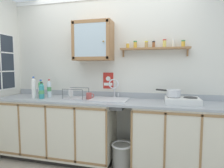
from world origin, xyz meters
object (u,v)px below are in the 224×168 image
object	(u,v)px
sink	(110,101)
wall_cabinet	(93,41)
bottle_opaque_white_0	(34,88)
hot_plate_stove	(182,100)
warning_sign	(108,81)
dish_rack	(75,97)
saucepan	(173,93)
bottle_soda_green_1	(41,89)
trash_bin	(122,156)
bottle_detergent_teal_3	(42,91)
mug	(89,96)
bottle_water_clear_2	(49,89)

from	to	relation	value
sink	wall_cabinet	xyz separation A→B (m)	(-0.28, 0.12, 0.87)
bottle_opaque_white_0	sink	bearing A→B (deg)	7.35
hot_plate_stove	warning_sign	world-z (taller)	warning_sign
sink	dish_rack	bearing A→B (deg)	-177.05
saucepan	bottle_opaque_white_0	distance (m)	2.00
bottle_soda_green_1	trash_bin	bearing A→B (deg)	-4.94
bottle_detergent_teal_3	mug	bearing A→B (deg)	10.40
bottle_soda_green_1	trash_bin	xyz separation A→B (m)	(1.30, -0.11, -0.87)
hot_plate_stove	bottle_soda_green_1	xyz separation A→B (m)	(-2.06, 0.02, 0.09)
mug	bottle_opaque_white_0	bearing A→B (deg)	-171.44
sink	bottle_water_clear_2	xyz separation A→B (m)	(-0.95, -0.02, 0.15)
dish_rack	saucepan	bearing A→B (deg)	0.50
dish_rack	trash_bin	world-z (taller)	dish_rack
saucepan	dish_rack	size ratio (longest dim) A/B	0.96
bottle_opaque_white_0	bottle_water_clear_2	xyz separation A→B (m)	(0.18, 0.13, -0.02)
bottle_soda_green_1	trash_bin	size ratio (longest dim) A/B	0.76
hot_plate_stove	bottle_detergent_teal_3	distance (m)	1.97
saucepan	trash_bin	world-z (taller)	saucepan
bottle_detergent_teal_3	wall_cabinet	size ratio (longest dim) A/B	0.42
hot_plate_stove	trash_bin	size ratio (longest dim) A/B	1.20
bottle_water_clear_2	bottle_detergent_teal_3	size ratio (longest dim) A/B	1.14
sink	mug	distance (m)	0.31
mug	wall_cabinet	xyz separation A→B (m)	(0.02, 0.14, 0.80)
bottle_soda_green_1	warning_sign	distance (m)	1.05
sink	trash_bin	bearing A→B (deg)	-33.00
sink	warning_sign	xyz separation A→B (m)	(-0.09, 0.26, 0.27)
mug	warning_sign	bearing A→B (deg)	52.71
sink	bottle_water_clear_2	world-z (taller)	sink
saucepan	hot_plate_stove	bearing A→B (deg)	-13.39
bottle_soda_green_1	trash_bin	world-z (taller)	bottle_soda_green_1
sink	bottle_water_clear_2	size ratio (longest dim) A/B	1.87
warning_sign	sink	bearing A→B (deg)	-70.31
dish_rack	wall_cabinet	bearing A→B (deg)	32.22
bottle_water_clear_2	wall_cabinet	world-z (taller)	wall_cabinet
saucepan	bottle_soda_green_1	size ratio (longest dim) A/B	1.19
bottle_soda_green_1	bottle_detergent_teal_3	distance (m)	0.16
bottle_soda_green_1	wall_cabinet	world-z (taller)	wall_cabinet
dish_rack	bottle_water_clear_2	bearing A→B (deg)	179.22
hot_plate_stove	dish_rack	distance (m)	1.48
sink	bottle_detergent_teal_3	size ratio (longest dim) A/B	2.14
warning_sign	saucepan	bearing A→B (deg)	-15.89
saucepan	trash_bin	xyz separation A→B (m)	(-0.65, -0.12, -0.87)
wall_cabinet	dish_rack	bearing A→B (deg)	-147.78
saucepan	bottle_detergent_teal_3	distance (m)	1.86
dish_rack	trash_bin	distance (m)	1.06
bottle_water_clear_2	trash_bin	bearing A→B (deg)	-5.55
bottle_water_clear_2	trash_bin	xyz separation A→B (m)	(1.16, -0.11, -0.87)
bottle_soda_green_1	bottle_water_clear_2	size ratio (longest dim) A/B	0.97
bottle_water_clear_2	mug	distance (m)	0.65
wall_cabinet	warning_sign	bearing A→B (deg)	35.30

